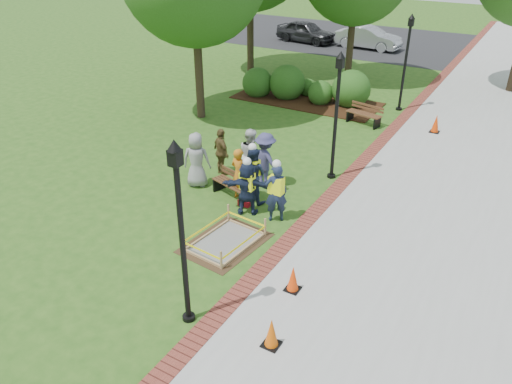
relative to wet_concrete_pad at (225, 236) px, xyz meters
The scene contains 30 objects.
ground 0.43m from the wet_concrete_pad, 155.62° to the left, with size 100.00×100.00×0.00m, color #285116.
sidewalk 11.17m from the wet_concrete_pad, 65.27° to the left, with size 6.00×60.00×0.02m, color #9E9E99.
brick_edging 10.25m from the wet_concrete_pad, 82.01° to the left, with size 0.50×60.00×0.03m, color maroon.
mulch_bed 12.60m from the wet_concrete_pad, 105.31° to the left, with size 7.00×3.00×0.05m, color #381E0F.
parking_lot 27.15m from the wet_concrete_pad, 90.69° to the left, with size 36.00×12.00×0.01m, color black.
wet_concrete_pad is the anchor object (origin of this frame).
bench_near 2.62m from the wet_concrete_pad, 118.75° to the left, with size 1.52×0.87×0.78m.
bench_far 10.53m from the wet_concrete_pad, 89.28° to the left, with size 1.62×0.83×0.84m.
cone_front 3.89m from the wet_concrete_pad, 42.46° to the right, with size 0.36×0.36×0.71m.
cone_back 2.59m from the wet_concrete_pad, 18.68° to the right, with size 0.35×0.35×0.69m.
cone_far 11.50m from the wet_concrete_pad, 74.85° to the left, with size 0.39×0.39×0.76m.
toolbox 2.11m from the wet_concrete_pad, 107.16° to the left, with size 0.39×0.21×0.19m, color maroon.
lamp_near 3.75m from the wet_concrete_pad, 72.04° to the right, with size 0.28×0.28×4.26m.
lamp_mid 5.69m from the wet_concrete_pad, 79.82° to the left, with size 0.28×0.28×4.26m.
lamp_far 13.37m from the wet_concrete_pad, 85.98° to the left, with size 0.28×0.28×4.26m.
shrub_a 13.05m from the wet_concrete_pad, 116.39° to the left, with size 1.51×1.51×1.51m, color #224814.
shrub_b 12.89m from the wet_concrete_pad, 109.85° to the left, with size 1.75×1.75×1.75m, color #224814.
shrub_c 12.41m from the wet_concrete_pad, 102.06° to the left, with size 1.20×1.20×1.20m, color #224814.
shrub_d 12.68m from the wet_concrete_pad, 95.77° to the left, with size 1.81×1.81×1.81m, color #224814.
shrub_e 13.50m from the wet_concrete_pad, 105.72° to the left, with size 0.90×0.90×0.90m, color #224814.
casual_person_a 3.62m from the wet_concrete_pad, 138.18° to the left, with size 0.69×0.57×1.83m.
casual_person_b 2.60m from the wet_concrete_pad, 113.27° to the left, with size 0.60×0.46×1.69m.
casual_person_c 3.89m from the wet_concrete_pad, 110.34° to the left, with size 0.69×0.65×1.82m.
casual_person_d 4.26m from the wet_concrete_pad, 124.97° to the left, with size 0.63×0.56×1.65m.
casual_person_e 3.57m from the wet_concrete_pad, 101.51° to the left, with size 0.67×0.52×1.86m.
hivis_worker_a 1.84m from the wet_concrete_pad, 100.64° to the left, with size 0.63×0.53×1.82m.
hivis_worker_b 2.00m from the wet_concrete_pad, 71.55° to the left, with size 0.67×0.63×1.92m.
hivis_worker_c 2.55m from the wet_concrete_pad, 103.10° to the left, with size 0.58×0.38×1.95m.
parked_car_a 25.88m from the wet_concrete_pad, 110.59° to the left, with size 4.97×2.16×1.62m, color #242426.
parked_car_b 24.95m from the wet_concrete_pad, 100.55° to the left, with size 4.87×2.12×1.59m, color #A1A1A6.
Camera 1 is at (6.72, -9.41, 7.70)m, focal length 35.00 mm.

